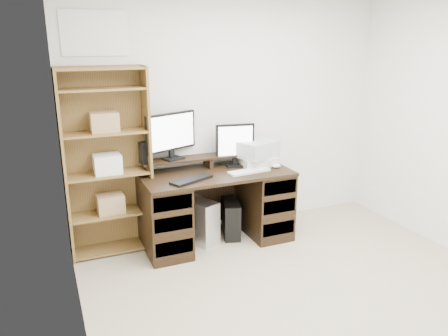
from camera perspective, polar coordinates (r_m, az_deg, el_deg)
room at (r=3.02m, az=16.42°, el=0.90°), size 3.54×4.04×2.54m
desk at (r=4.49m, az=-1.06°, el=-4.94°), size 1.50×0.70×0.75m
riser_shelf at (r=4.53m, az=-2.07°, el=1.31°), size 1.40×0.22×0.12m
monitor_wide at (r=4.37m, az=-6.94°, el=4.49°), size 0.56×0.26×0.47m
monitor_small at (r=4.53m, az=1.45°, el=3.24°), size 0.41×0.18×0.44m
speaker at (r=4.28m, az=-10.35°, el=2.00°), size 0.10×0.10×0.21m
keyboard_black at (r=4.11m, az=-4.27°, el=-1.51°), size 0.45×0.31×0.02m
keyboard_white at (r=4.37m, az=3.30°, el=-0.43°), size 0.45×0.18×0.02m
mouse at (r=4.54m, az=6.85°, el=0.28°), size 0.11×0.08×0.04m
printer at (r=4.61m, az=4.46°, el=0.92°), size 0.37×0.29×0.09m
basket at (r=4.58m, az=4.50°, el=2.48°), size 0.46×0.40×0.17m
tower_silver at (r=4.56m, az=-3.42°, el=-6.84°), size 0.36×0.50×0.45m
tower_black at (r=4.68m, az=0.94°, el=-6.61°), size 0.27×0.42×0.38m
bookshelf at (r=4.27m, az=-15.04°, el=0.85°), size 0.80×0.30×1.80m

